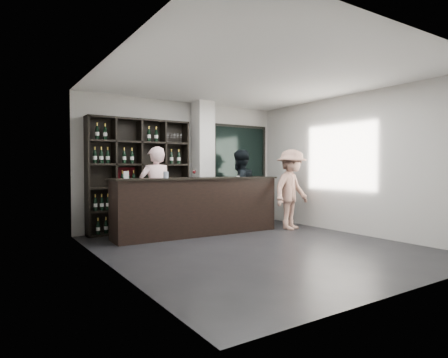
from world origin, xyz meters
TOP-DOWN VIEW (x-y plane):
  - floor at (0.00, 0.00)m, footprint 5.00×5.50m
  - wine_shelf at (-1.15, 2.57)m, footprint 2.20×0.35m
  - structural_column at (0.35, 2.47)m, footprint 0.40×0.40m
  - glass_panel at (1.55, 2.69)m, footprint 1.60×0.08m
  - tasting_counter at (-0.27, 1.60)m, footprint 3.54×0.73m
  - taster_pink at (-1.09, 1.85)m, footprint 0.67×0.46m
  - taster_black at (0.95, 1.85)m, footprint 0.94×0.78m
  - customer at (1.80, 1.05)m, footprint 1.28×0.94m
  - wine_glass at (-0.35, 1.61)m, footprint 0.09×0.09m
  - spit_cup at (-1.03, 1.48)m, footprint 0.13×0.13m
  - napkin_stack at (0.86, 1.68)m, footprint 0.16×0.16m
  - card_stand at (-1.75, 1.65)m, footprint 0.10×0.08m

SIDE VIEW (x-z plane):
  - floor at x=0.00m, z-range -0.01..0.00m
  - tasting_counter at x=-0.27m, z-range 0.00..1.17m
  - customer at x=1.80m, z-range 0.00..1.77m
  - taster_black at x=0.95m, z-range 0.00..1.78m
  - taster_pink at x=-1.09m, z-range 0.00..1.78m
  - napkin_stack at x=0.86m, z-range 1.17..1.19m
  - wine_shelf at x=-1.15m, z-range 0.00..2.40m
  - spit_cup at x=-1.03m, z-range 1.17..1.30m
  - card_stand at x=-1.75m, z-range 1.17..1.30m
  - wine_glass at x=-0.35m, z-range 1.17..1.36m
  - glass_panel at x=1.55m, z-range 0.35..2.45m
  - structural_column at x=0.35m, z-range 0.00..2.90m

